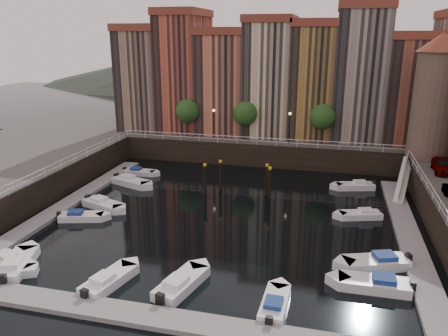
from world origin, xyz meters
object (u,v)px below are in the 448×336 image
(corner_tower, at_px, (435,95))
(mooring_pilings, at_px, (240,180))
(boat_left_1, at_px, (81,216))
(car_a, at_px, (442,166))
(boat_left_2, at_px, (103,204))
(boat_left_0, at_px, (12,262))
(gangway, at_px, (404,177))

(corner_tower, height_order, mooring_pilings, corner_tower)
(corner_tower, relative_size, mooring_pilings, 1.90)
(boat_left_1, height_order, car_a, car_a)
(boat_left_2, bearing_deg, mooring_pilings, 48.81)
(corner_tower, xyz_separation_m, boat_left_1, (-32.96, -19.18, -9.87))
(corner_tower, xyz_separation_m, car_a, (0.45, -5.71, -6.44))
(boat_left_2, relative_size, car_a, 1.09)
(boat_left_0, relative_size, car_a, 1.00)
(boat_left_1, relative_size, boat_left_2, 0.90)
(boat_left_0, height_order, boat_left_2, boat_left_2)
(corner_tower, height_order, car_a, corner_tower)
(corner_tower, bearing_deg, car_a, -85.46)
(corner_tower, distance_m, gangway, 9.86)
(boat_left_0, relative_size, boat_left_1, 1.03)
(mooring_pilings, height_order, boat_left_0, mooring_pilings)
(corner_tower, distance_m, boat_left_1, 39.39)
(gangway, distance_m, boat_left_2, 31.72)
(mooring_pilings, relative_size, boat_left_0, 1.63)
(mooring_pilings, relative_size, car_a, 1.63)
(mooring_pilings, distance_m, boat_left_0, 23.31)
(gangway, xyz_separation_m, boat_left_0, (-30.36, -23.56, -1.58))
(mooring_pilings, bearing_deg, car_a, 9.18)
(gangway, height_order, boat_left_2, gangway)
(gangway, bearing_deg, car_a, -19.87)
(mooring_pilings, xyz_separation_m, boat_left_1, (-13.05, -10.18, -1.32))
(boat_left_2, bearing_deg, gangway, 40.89)
(corner_tower, relative_size, boat_left_1, 3.18)
(boat_left_1, relative_size, car_a, 0.98)
(gangway, xyz_separation_m, car_a, (3.35, -1.21, 1.84))
(mooring_pilings, distance_m, boat_left_2, 14.39)
(corner_tower, height_order, boat_left_0, corner_tower)
(gangway, distance_m, boat_left_1, 33.49)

